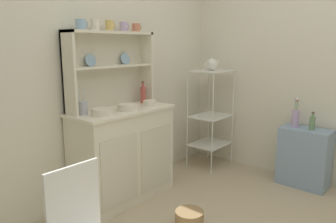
% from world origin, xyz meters
% --- Properties ---
extents(wall_back, '(3.84, 0.05, 2.50)m').
position_xyz_m(wall_back, '(0.00, 1.62, 1.25)').
color(wall_back, silver).
rests_on(wall_back, ground).
extents(hutch_cabinet, '(0.98, 0.45, 0.86)m').
position_xyz_m(hutch_cabinet, '(0.04, 1.37, 0.44)').
color(hutch_cabinet, silver).
rests_on(hutch_cabinet, ground).
extents(hutch_shelf_unit, '(0.91, 0.18, 0.69)m').
position_xyz_m(hutch_shelf_unit, '(0.04, 1.53, 1.26)').
color(hutch_shelf_unit, beige).
rests_on(hutch_shelf_unit, hutch_cabinet).
extents(bakers_rack, '(0.46, 0.36, 1.14)m').
position_xyz_m(bakers_rack, '(1.28, 1.22, 0.69)').
color(bakers_rack, silver).
rests_on(bakers_rack, ground).
extents(side_shelf_blue, '(0.28, 0.48, 0.60)m').
position_xyz_m(side_shelf_blue, '(1.44, 0.18, 0.30)').
color(side_shelf_blue, '#849EBC').
rests_on(side_shelf_blue, ground).
extents(floor_basket, '(0.23, 0.23, 0.15)m').
position_xyz_m(floor_basket, '(0.02, 0.58, 0.07)').
color(floor_basket, '#93754C').
rests_on(floor_basket, ground).
extents(cup_sky_0, '(0.10, 0.08, 0.09)m').
position_xyz_m(cup_sky_0, '(-0.26, 1.49, 1.59)').
color(cup_sky_0, '#8EB2D1').
rests_on(cup_sky_0, hutch_shelf_unit).
extents(cup_cream_1, '(0.09, 0.07, 0.09)m').
position_xyz_m(cup_cream_1, '(-0.12, 1.49, 1.59)').
color(cup_cream_1, silver).
rests_on(cup_cream_1, hutch_shelf_unit).
extents(cup_gold_2, '(0.09, 0.07, 0.09)m').
position_xyz_m(cup_gold_2, '(0.04, 1.49, 1.59)').
color(cup_gold_2, '#DBB760').
rests_on(cup_gold_2, hutch_shelf_unit).
extents(cup_lilac_3, '(0.09, 0.07, 0.08)m').
position_xyz_m(cup_lilac_3, '(0.20, 1.49, 1.59)').
color(cup_lilac_3, '#B79ECC').
rests_on(cup_lilac_3, hutch_shelf_unit).
extents(cup_terracotta_4, '(0.09, 0.08, 0.08)m').
position_xyz_m(cup_terracotta_4, '(0.36, 1.49, 1.59)').
color(cup_terracotta_4, '#C67556').
rests_on(cup_terracotta_4, hutch_shelf_unit).
extents(bowl_mixing_large, '(0.16, 0.16, 0.06)m').
position_xyz_m(bowl_mixing_large, '(-0.24, 1.29, 0.89)').
color(bowl_mixing_large, silver).
rests_on(bowl_mixing_large, hutch_cabinet).
extents(bowl_floral_medium, '(0.17, 0.17, 0.05)m').
position_xyz_m(bowl_floral_medium, '(0.04, 1.29, 0.89)').
color(bowl_floral_medium, silver).
rests_on(bowl_floral_medium, hutch_cabinet).
extents(bowl_cream_small, '(0.12, 0.12, 0.05)m').
position_xyz_m(bowl_cream_small, '(0.33, 1.29, 0.88)').
color(bowl_cream_small, silver).
rests_on(bowl_cream_small, hutch_cabinet).
extents(jam_bottle, '(0.05, 0.05, 0.21)m').
position_xyz_m(jam_bottle, '(0.40, 1.45, 0.95)').
color(jam_bottle, '#B74C47').
rests_on(jam_bottle, hutch_cabinet).
extents(utensil_jar, '(0.08, 0.08, 0.24)m').
position_xyz_m(utensil_jar, '(-0.32, 1.45, 0.92)').
color(utensil_jar, '#B2B7C6').
rests_on(utensil_jar, hutch_cabinet).
extents(porcelain_teapot, '(0.22, 0.13, 0.16)m').
position_xyz_m(porcelain_teapot, '(1.28, 1.22, 1.21)').
color(porcelain_teapot, white).
rests_on(porcelain_teapot, bakers_rack).
extents(flower_vase, '(0.08, 0.08, 0.31)m').
position_xyz_m(flower_vase, '(1.44, 0.30, 0.70)').
color(flower_vase, '#B79ECC').
rests_on(flower_vase, side_shelf_blue).
extents(oil_bottle, '(0.05, 0.05, 0.18)m').
position_xyz_m(oil_bottle, '(1.44, 0.13, 0.67)').
color(oil_bottle, '#6B8C60').
rests_on(oil_bottle, side_shelf_blue).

